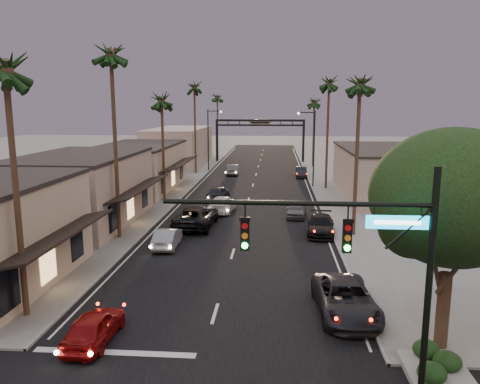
% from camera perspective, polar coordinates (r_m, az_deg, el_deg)
% --- Properties ---
extents(ground, '(200.00, 200.00, 0.00)m').
position_cam_1_polar(ground, '(51.30, 1.25, -0.28)').
color(ground, slate).
rests_on(ground, ground).
extents(road, '(14.00, 120.00, 0.02)m').
position_cam_1_polar(road, '(56.21, 1.53, 0.68)').
color(road, black).
rests_on(road, ground).
extents(sidewalk_left, '(5.00, 92.00, 0.12)m').
position_cam_1_polar(sidewalk_left, '(64.22, -6.65, 1.89)').
color(sidewalk_left, slate).
rests_on(sidewalk_left, ground).
extents(sidewalk_right, '(5.00, 92.00, 0.12)m').
position_cam_1_polar(sidewalk_right, '(63.40, 10.47, 1.68)').
color(sidewalk_right, slate).
rests_on(sidewalk_right, ground).
extents(storefront_mid, '(8.00, 14.00, 5.50)m').
position_cam_1_polar(storefront_mid, '(40.17, -18.75, 0.13)').
color(storefront_mid, '#A19181').
rests_on(storefront_mid, ground).
extents(storefront_far, '(8.00, 16.00, 5.00)m').
position_cam_1_polar(storefront_far, '(55.09, -12.26, 2.86)').
color(storefront_far, tan).
rests_on(storefront_far, ground).
extents(storefront_dist, '(8.00, 20.00, 6.00)m').
position_cam_1_polar(storefront_dist, '(77.23, -7.42, 5.52)').
color(storefront_dist, '#A19181').
rests_on(storefront_dist, ground).
extents(building_right, '(8.00, 18.00, 5.00)m').
position_cam_1_polar(building_right, '(52.05, 16.86, 2.22)').
color(building_right, '#A19181').
rests_on(building_right, ground).
extents(traffic_signal, '(8.51, 0.22, 7.80)m').
position_cam_1_polar(traffic_signal, '(15.30, 15.42, -7.04)').
color(traffic_signal, black).
rests_on(traffic_signal, ground).
extents(corner_tree, '(6.20, 6.20, 8.80)m').
position_cam_1_polar(corner_tree, '(19.34, 24.69, -1.24)').
color(corner_tree, '#38281C').
rests_on(corner_tree, ground).
extents(planter, '(2.20, 2.60, 0.24)m').
position_cam_1_polar(planter, '(19.41, 22.76, -20.01)').
color(planter, gray).
rests_on(planter, ground).
extents(arch, '(15.20, 0.40, 7.27)m').
position_cam_1_polar(arch, '(80.47, 2.46, 7.60)').
color(arch, black).
rests_on(arch, ground).
extents(streetlight_right, '(2.13, 0.30, 9.00)m').
position_cam_1_polar(streetlight_right, '(55.64, 8.74, 5.99)').
color(streetlight_right, black).
rests_on(streetlight_right, ground).
extents(streetlight_left, '(2.13, 0.30, 9.00)m').
position_cam_1_polar(streetlight_left, '(69.13, -3.68, 6.94)').
color(streetlight_left, black).
rests_on(streetlight_left, ground).
extents(palm_la, '(3.20, 3.20, 13.20)m').
position_cam_1_polar(palm_la, '(22.48, -26.80, 14.13)').
color(palm_la, '#38281C').
rests_on(palm_la, ground).
extents(palm_lb, '(3.20, 3.20, 15.20)m').
position_cam_1_polar(palm_lb, '(34.46, -15.50, 16.45)').
color(palm_lb, '#38281C').
rests_on(palm_lb, ground).
extents(palm_lc, '(3.20, 3.20, 12.20)m').
position_cam_1_polar(palm_lc, '(47.69, -9.55, 11.41)').
color(palm_lc, '#38281C').
rests_on(palm_lc, ground).
extents(palm_ld, '(3.20, 3.20, 14.20)m').
position_cam_1_polar(palm_ld, '(66.35, -5.59, 12.89)').
color(palm_ld, '#38281C').
rests_on(palm_ld, ground).
extents(palm_ra, '(3.20, 3.20, 13.20)m').
position_cam_1_polar(palm_ra, '(34.86, 14.45, 13.22)').
color(palm_ra, '#38281C').
rests_on(palm_ra, ground).
extents(palm_rb, '(3.20, 3.20, 14.20)m').
position_cam_1_polar(palm_rb, '(54.71, 10.83, 13.28)').
color(palm_rb, '#38281C').
rests_on(palm_rb, ground).
extents(palm_rc, '(3.20, 3.20, 12.20)m').
position_cam_1_polar(palm_rc, '(74.55, 9.07, 11.05)').
color(palm_rc, '#38281C').
rests_on(palm_rc, ground).
extents(palm_far, '(3.20, 3.20, 13.20)m').
position_cam_1_polar(palm_far, '(89.02, -2.79, 11.68)').
color(palm_far, '#38281C').
rests_on(palm_far, ground).
extents(oncoming_red, '(1.64, 3.94, 1.33)m').
position_cam_1_polar(oncoming_red, '(20.82, -17.37, -15.40)').
color(oncoming_red, maroon).
rests_on(oncoming_red, ground).
extents(oncoming_pickup, '(3.13, 6.33, 1.73)m').
position_cam_1_polar(oncoming_pickup, '(37.54, -5.38, -2.99)').
color(oncoming_pickup, black).
rests_on(oncoming_pickup, ground).
extents(oncoming_silver, '(1.54, 4.09, 1.33)m').
position_cam_1_polar(oncoming_silver, '(32.59, -8.85, -5.52)').
color(oncoming_silver, gray).
rests_on(oncoming_silver, ground).
extents(oncoming_white, '(2.55, 5.21, 1.46)m').
position_cam_1_polar(oncoming_white, '(42.68, -2.16, -1.49)').
color(oncoming_white, silver).
rests_on(oncoming_white, ground).
extents(oncoming_dgrey, '(2.29, 4.49, 1.46)m').
position_cam_1_polar(oncoming_dgrey, '(48.16, -2.71, -0.11)').
color(oncoming_dgrey, black).
rests_on(oncoming_dgrey, ground).
extents(oncoming_grey_far, '(1.96, 4.54, 1.45)m').
position_cam_1_polar(oncoming_grey_far, '(65.55, -0.95, 2.73)').
color(oncoming_grey_far, '#434347').
rests_on(oncoming_grey_far, ground).
extents(curbside_near, '(2.88, 5.72, 1.55)m').
position_cam_1_polar(curbside_near, '(22.74, 12.72, -12.58)').
color(curbside_near, black).
rests_on(curbside_near, ground).
extents(curbside_black, '(2.42, 5.03, 1.41)m').
position_cam_1_polar(curbside_black, '(35.87, 9.81, -4.00)').
color(curbside_black, black).
rests_on(curbside_black, ground).
extents(curbside_grey, '(2.02, 4.07, 1.34)m').
position_cam_1_polar(curbside_grey, '(41.10, 6.92, -2.12)').
color(curbside_grey, '#4E4E53').
rests_on(curbside_grey, ground).
extents(curbside_far, '(1.52, 4.23, 1.39)m').
position_cam_1_polar(curbside_far, '(63.98, 7.46, 2.42)').
color(curbside_far, black).
rests_on(curbside_far, ground).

